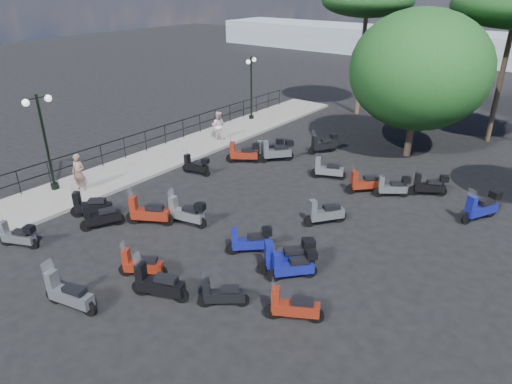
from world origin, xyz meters
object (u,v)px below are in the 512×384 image
Objects in this scene: pine_2 at (368,1)px; scooter_7 at (148,213)px; scooter_12 at (222,295)px; scooter_26 at (481,208)px; scooter_14 at (250,241)px; scooter_27 at (429,186)px; scooter_4 at (277,152)px; scooter_25 at (288,257)px; scooter_15 at (364,183)px; scooter_20 at (325,213)px; scooter_2 at (91,206)px; scooter_6 at (141,265)px; lamp_post_1 at (45,137)px; scooter_10 at (323,144)px; pedestrian_far at (218,126)px; broadleaf_tree at (419,70)px; scooter_5 at (244,153)px; scooter_13 at (158,284)px; scooter_1 at (101,217)px; scooter_16 at (328,170)px; scooter_8 at (186,213)px; scooter_11 at (68,294)px; scooter_9 at (269,149)px; scooter_3 at (196,166)px; scooter_21 at (392,187)px; lamp_post_2 at (251,84)px; scooter_24 at (293,307)px; woman at (79,172)px; scooter_0 at (18,236)px.

scooter_7 is at bearing -87.37° from pine_2.
scooter_26 reaches higher than scooter_12.
scooter_14 is at bearing -110.26° from scooter_7.
scooter_27 is at bearing -64.72° from scooter_14.
scooter_4 is 9.67m from scooter_25.
scooter_15 is 0.93× the size of scooter_20.
scooter_6 is (4.66, -1.37, -0.05)m from scooter_2.
lamp_post_1 is 13.50m from scooter_10.
broadleaf_tree is at bearing -178.86° from pedestrian_far.
scooter_5 is 1.01× the size of scooter_25.
pedestrian_far is 1.18× the size of scooter_15.
scooter_25 is at bearing -55.06° from scooter_13.
scooter_10 is 11.23m from scooter_25.
pedestrian_far is at bearing -26.04° from scooter_2.
pedestrian_far is at bearing -108.97° from pine_2.
scooter_1 is 0.99× the size of scooter_16.
scooter_6 is 0.17× the size of pine_2.
scooter_4 is 8.02m from broadleaf_tree.
scooter_6 is 2.99m from scooter_12.
lamp_post_1 is 2.45× the size of scooter_8.
scooter_11 reaches higher than scooter_20.
scooter_13 is at bearing 99.07° from scooter_25.
scooter_10 is 5.93m from broadleaf_tree.
pine_2 is at bearing -57.23° from scooter_9.
scooter_12 is at bearing 108.21° from pedestrian_far.
scooter_2 is 0.95× the size of scooter_10.
scooter_6 is at bearing -81.23° from pine_2.
scooter_3 is 7.09m from scooter_10.
scooter_4 is 6.32m from scooter_21.
lamp_post_2 reaches higher than scooter_5.
scooter_5 is 10.18m from scooter_6.
scooter_10 is at bearing -74.66° from scooter_1.
scooter_26 is (15.42, 8.66, -1.98)m from lamp_post_1.
pine_2 is (-2.14, 8.30, 6.70)m from scooter_10.
scooter_1 is (4.40, -14.62, -1.95)m from lamp_post_2.
scooter_16 is 10.03m from scooter_24.
scooter_2 is 8.29m from scooter_25.
lamp_post_2 is at bearing 7.93° from scooter_13.
scooter_6 is at bearing 152.30° from scooter_16.
pedestrian_far is 15.43m from scooter_24.
scooter_12 is at bearing 157.01° from scooter_4.
scooter_8 is at bearing 119.86° from scooter_10.
lamp_post_1 is at bearing -103.33° from pine_2.
scooter_10 reaches higher than scooter_27.
woman is at bearing -125.61° from broadleaf_tree.
broadleaf_tree reaches higher than scooter_26.
scooter_16 is (7.71, 7.94, -0.52)m from woman.
lamp_post_1 is 9.12m from scooter_5.
scooter_20 is at bearing -175.45° from scooter_16.
scooter_21 is (8.64, 11.82, 0.01)m from scooter_0.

